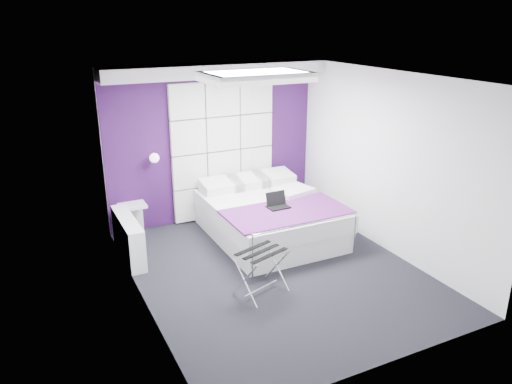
# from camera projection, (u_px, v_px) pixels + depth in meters

# --- Properties ---
(floor) EXTENTS (4.40, 4.40, 0.00)m
(floor) POSITION_uv_depth(u_px,v_px,m) (275.00, 270.00, 6.82)
(floor) COLOR black
(floor) RESTS_ON ground
(ceiling) EXTENTS (4.40, 4.40, 0.00)m
(ceiling) POSITION_uv_depth(u_px,v_px,m) (278.00, 77.00, 5.95)
(ceiling) COLOR white
(ceiling) RESTS_ON wall_back
(wall_back) EXTENTS (3.60, 0.00, 3.60)m
(wall_back) POSITION_uv_depth(u_px,v_px,m) (213.00, 143.00, 8.25)
(wall_back) COLOR white
(wall_back) RESTS_ON floor
(wall_left) EXTENTS (0.00, 4.40, 4.40)m
(wall_left) POSITION_uv_depth(u_px,v_px,m) (137.00, 202.00, 5.64)
(wall_left) COLOR white
(wall_left) RESTS_ON floor
(wall_right) EXTENTS (0.00, 4.40, 4.40)m
(wall_right) POSITION_uv_depth(u_px,v_px,m) (387.00, 163.00, 7.13)
(wall_right) COLOR white
(wall_right) RESTS_ON floor
(accent_wall) EXTENTS (3.58, 0.02, 2.58)m
(accent_wall) POSITION_uv_depth(u_px,v_px,m) (214.00, 143.00, 8.24)
(accent_wall) COLOR #310F41
(accent_wall) RESTS_ON wall_back
(soffit) EXTENTS (3.58, 0.50, 0.20)m
(soffit) POSITION_uv_depth(u_px,v_px,m) (217.00, 70.00, 7.64)
(soffit) COLOR white
(soffit) RESTS_ON wall_back
(headboard) EXTENTS (1.80, 0.08, 2.30)m
(headboard) POSITION_uv_depth(u_px,v_px,m) (223.00, 151.00, 8.30)
(headboard) COLOR silver
(headboard) RESTS_ON wall_back
(skylight) EXTENTS (1.36, 0.86, 0.12)m
(skylight) POSITION_uv_depth(u_px,v_px,m) (256.00, 76.00, 6.48)
(skylight) COLOR white
(skylight) RESTS_ON ceiling
(wall_lamp) EXTENTS (0.15, 0.15, 0.15)m
(wall_lamp) POSITION_uv_depth(u_px,v_px,m) (154.00, 157.00, 7.72)
(wall_lamp) COLOR white
(wall_lamp) RESTS_ON wall_back
(radiator) EXTENTS (0.22, 1.20, 0.60)m
(radiator) POSITION_uv_depth(u_px,v_px,m) (128.00, 237.00, 7.11)
(radiator) COLOR white
(radiator) RESTS_ON floor
(bed) EXTENTS (1.80, 2.18, 0.76)m
(bed) POSITION_uv_depth(u_px,v_px,m) (269.00, 217.00, 7.79)
(bed) COLOR white
(bed) RESTS_ON floor
(nightstand) EXTENTS (0.41, 0.32, 0.05)m
(nightstand) POSITION_uv_depth(u_px,v_px,m) (132.00, 206.00, 7.76)
(nightstand) COLOR white
(nightstand) RESTS_ON wall_back
(luggage_rack) EXTENTS (0.58, 0.43, 0.58)m
(luggage_rack) POSITION_uv_depth(u_px,v_px,m) (261.00, 272.00, 6.17)
(luggage_rack) COLOR silver
(luggage_rack) RESTS_ON floor
(laptop) EXTENTS (0.32, 0.23, 0.23)m
(laptop) POSITION_uv_depth(u_px,v_px,m) (277.00, 203.00, 7.36)
(laptop) COLOR black
(laptop) RESTS_ON bed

